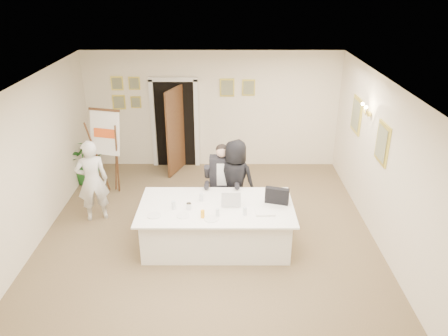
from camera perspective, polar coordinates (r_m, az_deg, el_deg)
floor at (r=7.88m, az=-2.13°, el=-9.77°), size 7.00×7.00×0.00m
ceiling at (r=6.73m, az=-2.50°, el=10.40°), size 6.00×7.00×0.02m
wall_back at (r=10.47m, az=-1.54°, el=7.56°), size 6.00×0.10×2.80m
wall_front at (r=4.28m, az=-4.27°, el=-20.53°), size 6.00×0.10×2.80m
wall_left at (r=7.91m, az=-24.56°, el=-0.42°), size 0.10×7.00×2.80m
wall_right at (r=7.67m, az=20.69°, el=-0.48°), size 0.10×7.00×2.80m
doorway at (r=10.47m, az=-6.40°, el=5.37°), size 1.14×0.86×2.20m
pictures_back_wall at (r=10.38m, az=-6.06°, el=9.86°), size 3.40×0.06×0.80m
pictures_right_wall at (r=8.59m, az=18.28°, el=4.99°), size 0.06×2.20×0.80m
wall_sconce at (r=8.47m, az=18.13°, el=7.24°), size 0.20×0.30×0.24m
conference_table at (r=7.64m, az=-1.02°, el=-7.47°), size 2.63×1.41×0.78m
seated_man at (r=8.35m, az=-0.27°, el=-1.72°), size 0.72×0.76×1.50m
flip_chart at (r=9.54m, az=-14.66°, el=1.58°), size 0.67×0.48×1.85m
standing_man at (r=8.59m, az=-16.83°, el=-1.63°), size 0.69×0.57×1.62m
standing_woman at (r=8.26m, az=1.49°, el=-1.64°), size 0.93×0.80×1.61m
potted_palm at (r=10.30m, az=-17.42°, el=1.07°), size 1.11×1.00×1.09m
laptop at (r=7.45m, az=0.92°, el=-3.72°), size 0.33×0.36×0.28m
laptop_bag at (r=7.52m, az=6.93°, el=-3.62°), size 0.42×0.22×0.28m
paper_stack at (r=7.24m, az=5.37°, el=-5.82°), size 0.32×0.23×0.03m
plate_left at (r=7.24m, az=-9.12°, el=-6.14°), size 0.23×0.23×0.01m
plate_mid at (r=7.18m, az=-5.36°, el=-6.21°), size 0.24×0.24×0.01m
plate_near at (r=7.06m, az=-1.67°, el=-6.65°), size 0.29×0.29×0.01m
glass_a at (r=7.37m, az=-6.61°, el=-4.86°), size 0.08×0.08×0.14m
glass_b at (r=7.11m, az=-0.85°, el=-5.84°), size 0.07×0.07×0.14m
glass_c at (r=7.15m, az=2.75°, el=-5.66°), size 0.07×0.07×0.14m
glass_d at (r=7.58m, az=-2.97°, el=-3.82°), size 0.08×0.08×0.14m
oj_glass at (r=7.09m, az=-2.81°, el=-6.02°), size 0.08×0.08×0.13m
steel_jug at (r=7.34m, az=-4.61°, el=-5.00°), size 0.09×0.09×0.11m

